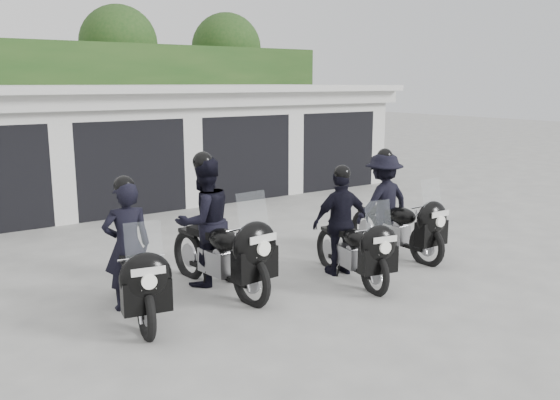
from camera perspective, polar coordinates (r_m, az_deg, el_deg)
ground at (r=9.49m, az=-1.55°, el=-7.45°), size 80.00×80.00×0.00m
garage_block at (r=16.40m, az=-17.42°, el=5.09°), size 16.40×6.80×2.96m
background_vegetation at (r=21.10m, az=-20.81°, el=9.81°), size 20.00×3.90×5.80m
police_bike_a at (r=8.00m, az=-14.05°, el=-5.74°), size 0.89×2.17×1.90m
police_bike_b at (r=8.86m, az=-6.53°, el=-2.90°), size 1.02×2.42×2.11m
police_bike_c at (r=9.36m, az=6.45°, el=-2.85°), size 1.08×2.08×1.83m
police_bike_d at (r=10.80m, az=10.55°, el=-0.76°), size 1.17×2.23×1.94m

